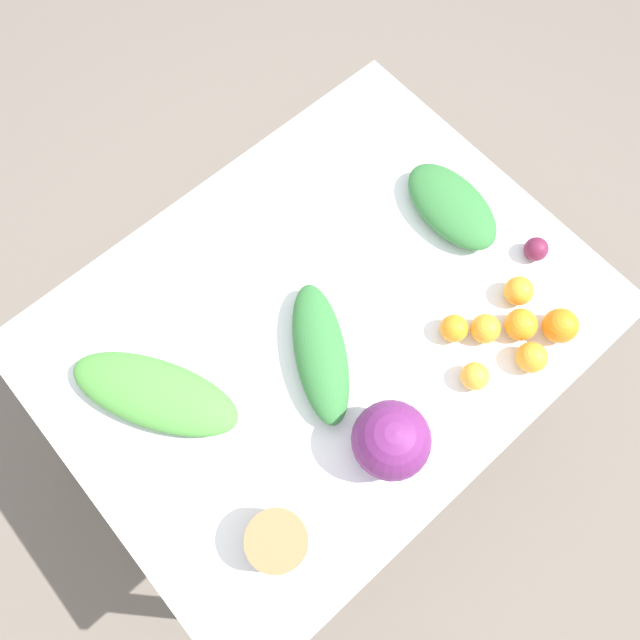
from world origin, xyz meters
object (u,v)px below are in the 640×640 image
Objects in this scene: beet_root at (536,249)px; orange_6 at (519,291)px; greens_bunch_beet_tops at (320,352)px; paper_bag at (277,541)px; orange_1 at (560,326)px; cabbage_purple at (391,440)px; orange_3 at (475,376)px; orange_5 at (521,325)px; greens_bunch_chard at (452,206)px; greens_bunch_dandelion at (155,393)px; orange_0 at (532,357)px; orange_4 at (454,328)px; orange_2 at (485,329)px.

orange_6 reaches higher than beet_root.
greens_bunch_beet_tops is 0.58m from beet_root.
orange_1 is at bearing 174.82° from paper_bag.
orange_3 is at bearing 175.96° from cabbage_purple.
paper_bag is at bearing -5.18° from orange_1.
cabbage_purple is at bearing -0.38° from orange_5.
greens_bunch_chard is 3.74× the size of orange_5.
paper_bag reaches higher than beet_root.
greens_bunch_dandelion is at bearing -89.17° from paper_bag.
orange_6 is at bearing -161.65° from orange_3.
orange_1 is at bearing 56.41° from beet_root.
greens_bunch_dandelion is (0.34, -0.17, -0.01)m from greens_bunch_beet_tops.
greens_bunch_chard is 3.95× the size of orange_0.
beet_root is at bearing -160.33° from orange_3.
orange_0 is at bearing 69.90° from greens_bunch_chard.
cabbage_purple is at bearing 6.90° from orange_6.
orange_1 is (-0.79, 0.49, 0.01)m from greens_bunch_dandelion.
orange_5 is (-0.39, 0.25, -0.00)m from greens_bunch_beet_tops.
beet_root is (-0.90, 0.32, -0.00)m from greens_bunch_dandelion.
orange_3 and orange_4 have the same top height.
paper_bag is at bearing 36.42° from greens_bunch_beet_tops.
orange_5 is at bearing -43.83° from orange_1.
orange_1 is 0.24m from orange_4.
orange_0 reaches higher than orange_6.
orange_6 is (-0.45, 0.19, -0.01)m from greens_bunch_beet_tops.
orange_0 reaches higher than greens_bunch_dandelion.
greens_bunch_chard reaches higher than orange_0.
cabbage_purple is 2.57× the size of orange_4.
paper_bag reaches higher than orange_4.
greens_bunch_beet_tops is 5.77× the size of beet_root.
orange_6 is at bearing 22.19° from beet_root.
orange_1 is 0.12m from orange_6.
beet_root is at bearing -166.12° from orange_2.
orange_3 is (0.13, -0.05, -0.00)m from orange_0.
beet_root is 0.30m from orange_4.
cabbage_purple is at bearing -4.04° from orange_3.
orange_5 is at bearing 179.24° from paper_bag.
cabbage_purple is 0.48m from orange_6.
orange_5 is (0.18, 0.11, 0.01)m from beet_root.
greens_bunch_chard reaches higher than orange_4.
paper_bag is 0.90m from beet_root.
orange_6 is (-0.13, -0.01, 0.00)m from orange_2.
orange_5 is at bearing 144.83° from orange_2.
orange_3 reaches higher than beet_root.
orange_3 is (-0.56, 0.44, -0.00)m from greens_bunch_dandelion.
orange_2 reaches higher than orange_3.
orange_2 reaches higher than orange_4.
cabbage_purple is at bearing 126.38° from greens_bunch_dandelion.
greens_bunch_dandelion is at bearing -38.13° from orange_3.
orange_5 is (-0.17, -0.01, 0.01)m from orange_3.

